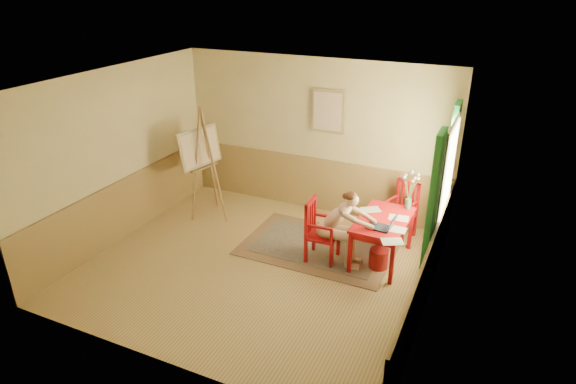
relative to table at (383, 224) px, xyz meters
The scene contains 14 objects.
room 2.04m from the table, 151.01° to the right, with size 5.04×4.54×2.84m.
wainscot 1.67m from the table, behind, with size 5.00×4.50×1.00m.
window 1.06m from the table, 13.46° to the left, with size 0.12×2.01×2.20m.
wall_portrait 2.29m from the table, 137.56° to the left, with size 0.60×0.05×0.76m.
rug 1.19m from the table, behind, with size 2.41×1.62×0.02m.
table is the anchor object (origin of this frame).
chair_left 0.96m from the table, 158.08° to the right, with size 0.48×0.46×0.99m.
chair_back 0.94m from the table, 84.06° to the left, with size 0.53×0.55×0.95m.
figure 0.66m from the table, 149.35° to the right, with size 0.91×0.40×1.22m.
laptop 0.34m from the table, 77.21° to the right, with size 0.42×0.28×0.24m.
papers 0.20m from the table, 48.99° to the right, with size 0.90×1.17×0.00m.
vase 0.69m from the table, 64.16° to the left, with size 0.26×0.30×0.60m.
wastebasket 0.52m from the table, 83.03° to the right, with size 0.29×0.29×0.31m, color maroon.
easel 3.42m from the table, behind, with size 0.76×0.91×2.03m.
Camera 1 is at (3.06, -5.62, 4.10)m, focal length 30.62 mm.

